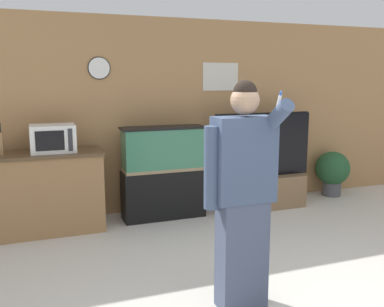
{
  "coord_description": "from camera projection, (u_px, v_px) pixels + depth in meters",
  "views": [
    {
      "loc": [
        -1.7,
        -2.38,
        1.8
      ],
      "look_at": [
        -0.21,
        1.63,
        1.05
      ],
      "focal_mm": 40.0,
      "sensor_mm": 36.0,
      "label": 1
    }
  ],
  "objects": [
    {
      "name": "microwave",
      "position": [
        53.0,
        138.0,
        4.97
      ],
      "size": [
        0.5,
        0.39,
        0.32
      ],
      "color": "white",
      "rests_on": "counter_island"
    },
    {
      "name": "tv_on_stand",
      "position": [
        262.0,
        181.0,
        5.99
      ],
      "size": [
        1.45,
        0.4,
        1.34
      ],
      "color": "brown",
      "rests_on": "ground_plane"
    },
    {
      "name": "person_standing",
      "position": [
        242.0,
        193.0,
        3.28
      ],
      "size": [
        0.56,
        0.43,
        1.79
      ],
      "color": "#424C66",
      "rests_on": "ground_plane"
    },
    {
      "name": "counter_island",
      "position": [
        44.0,
        192.0,
        5.04
      ],
      "size": [
        1.38,
        0.63,
        0.96
      ],
      "color": "olive",
      "rests_on": "ground_plane"
    },
    {
      "name": "wall_back_paneled",
      "position": [
        166.0,
        116.0,
        5.85
      ],
      "size": [
        10.0,
        0.08,
        2.6
      ],
      "color": "#A87A4C",
      "rests_on": "ground_plane"
    },
    {
      "name": "potted_plant",
      "position": [
        332.0,
        170.0,
        6.63
      ],
      "size": [
        0.52,
        0.52,
        0.69
      ],
      "color": "#4C4C51",
      "rests_on": "ground_plane"
    },
    {
      "name": "aquarium_on_stand",
      "position": [
        163.0,
        173.0,
        5.54
      ],
      "size": [
        1.07,
        0.35,
        1.2
      ],
      "color": "black",
      "rests_on": "ground_plane"
    }
  ]
}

